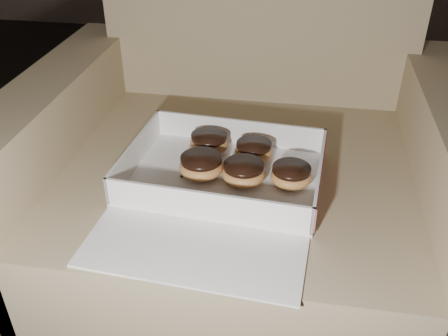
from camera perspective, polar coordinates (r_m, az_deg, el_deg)
floor at (r=1.51m, az=-10.12°, el=-11.44°), size 4.50×4.50×0.00m
armchair at (r=1.23m, az=2.18°, el=-2.88°), size 1.00×0.84×1.04m
bakery_box at (r=0.99m, az=-0.38°, el=-1.99°), size 0.42×0.48×0.07m
donut_a at (r=1.00m, az=7.67°, el=-0.82°), size 0.08×0.08×0.04m
donut_b at (r=1.10m, az=-1.70°, el=2.94°), size 0.09×0.09×0.04m
donut_c at (r=1.07m, az=3.42°, el=2.01°), size 0.08×0.08×0.04m
donut_d at (r=1.00m, az=2.27°, el=-0.48°), size 0.09×0.09×0.04m
donut_e at (r=1.02m, az=-2.61°, el=0.28°), size 0.09×0.09×0.05m
crumb_a at (r=1.03m, az=-4.87°, el=-0.96°), size 0.01×0.01×0.00m
crumb_b at (r=0.97m, az=-8.98°, el=-3.63°), size 0.01×0.01×0.00m
crumb_c at (r=0.90m, az=8.92°, el=-6.68°), size 0.01×0.01×0.00m
crumb_d at (r=0.93m, az=1.52°, el=-4.75°), size 0.01×0.01×0.00m
crumb_e at (r=0.95m, az=0.35°, el=-4.06°), size 0.01×0.01×0.00m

